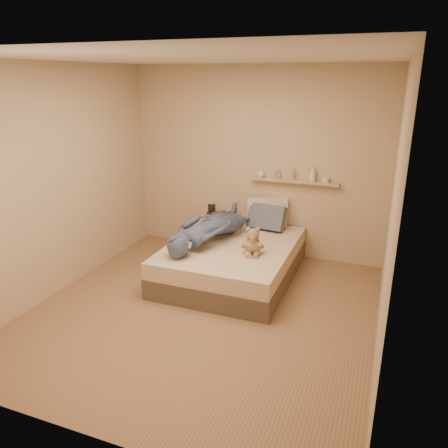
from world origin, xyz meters
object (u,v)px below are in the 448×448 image
at_px(pillow_cream, 267,212).
at_px(person, 211,226).
at_px(bed, 232,260).
at_px(game_console, 184,244).
at_px(dark_plush, 212,213).
at_px(pillow_grey, 267,217).
at_px(wall_shelf, 294,181).
at_px(teddy_bear, 253,243).

height_order(pillow_cream, person, pillow_cream).
bearing_deg(bed, game_console, -121.56).
distance_m(game_console, dark_plush, 1.40).
bearing_deg(pillow_grey, wall_shelf, 35.98).
xyz_separation_m(game_console, teddy_bear, (0.71, 0.38, -0.02)).
relative_size(dark_plush, wall_shelf, 0.21).
bearing_deg(teddy_bear, pillow_cream, 96.48).
height_order(person, wall_shelf, wall_shelf).
distance_m(pillow_cream, person, 0.96).
bearing_deg(bed, pillow_cream, 75.29).
relative_size(game_console, wall_shelf, 0.16).
distance_m(teddy_bear, wall_shelf, 1.26).
distance_m(bed, game_console, 0.81).
relative_size(bed, pillow_cream, 3.45).
bearing_deg(teddy_bear, game_console, -151.98).
distance_m(bed, dark_plush, 1.03).
xyz_separation_m(teddy_bear, wall_shelf, (0.21, 1.14, 0.51)).
relative_size(teddy_bear, pillow_grey, 0.68).
distance_m(game_console, pillow_cream, 1.55).
bearing_deg(dark_plush, pillow_cream, 4.02).
bearing_deg(bed, dark_plush, 127.46).
bearing_deg(teddy_bear, pillow_grey, 95.59).
bearing_deg(pillow_grey, game_console, -115.58).
height_order(bed, pillow_grey, pillow_grey).
bearing_deg(teddy_bear, bed, 146.12).
bearing_deg(wall_shelf, pillow_cream, -166.62).
xyz_separation_m(pillow_grey, person, (-0.54, -0.68, 0.02)).
distance_m(game_console, pillow_grey, 1.44).
height_order(teddy_bear, pillow_cream, pillow_cream).
distance_m(dark_plush, person, 0.82).
height_order(pillow_cream, wall_shelf, wall_shelf).
distance_m(pillow_cream, pillow_grey, 0.15).
bearing_deg(bed, person, 177.56).
xyz_separation_m(dark_plush, pillow_cream, (0.81, 0.06, 0.09)).
distance_m(dark_plush, wall_shelf, 1.27).
relative_size(bed, pillow_grey, 3.80).
xyz_separation_m(dark_plush, pillow_grey, (0.84, -0.08, 0.06)).
distance_m(bed, pillow_cream, 0.96).
height_order(bed, person, person).
xyz_separation_m(teddy_bear, person, (-0.63, 0.24, 0.05)).
distance_m(game_console, teddy_bear, 0.80).
bearing_deg(pillow_grey, person, -128.56).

